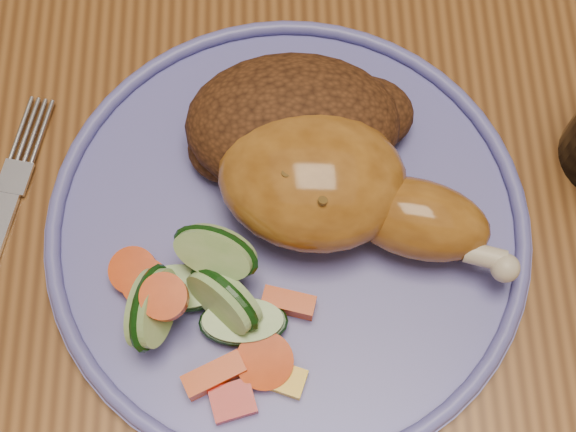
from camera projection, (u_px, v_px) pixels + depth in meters
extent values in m
plane|color=#56331D|center=(338.00, 323.00, 1.27)|extent=(4.00, 4.00, 0.00)
cube|color=brown|center=(395.00, 72.00, 0.59)|extent=(0.90, 1.40, 0.04)
cylinder|color=#4C2D16|center=(216.00, 54.00, 1.22)|extent=(0.04, 0.04, 0.41)
cylinder|color=#4C2D16|center=(452.00, 49.00, 1.22)|extent=(0.04, 0.04, 0.41)
cylinder|color=#5F5DB3|center=(288.00, 228.00, 0.52)|extent=(0.31, 0.31, 0.01)
torus|color=#5F5DB3|center=(288.00, 222.00, 0.51)|extent=(0.31, 0.31, 0.01)
ellipsoid|color=#AB6A24|center=(312.00, 179.00, 0.49)|extent=(0.13, 0.11, 0.06)
ellipsoid|color=#AB6A24|center=(417.00, 219.00, 0.49)|extent=(0.10, 0.07, 0.05)
sphere|color=beige|center=(505.00, 268.00, 0.48)|extent=(0.02, 0.02, 0.02)
ellipsoid|color=#4D2913|center=(293.00, 124.00, 0.51)|extent=(0.14, 0.10, 0.06)
ellipsoid|color=#4D2913|center=(362.00, 114.00, 0.52)|extent=(0.07, 0.05, 0.04)
ellipsoid|color=#4D2913|center=(231.00, 148.00, 0.52)|extent=(0.06, 0.05, 0.03)
cube|color=#A50A05|center=(233.00, 401.00, 0.46)|extent=(0.03, 0.03, 0.01)
cube|color=#E5A507|center=(288.00, 380.00, 0.47)|extent=(0.03, 0.02, 0.01)
cylinder|color=#EC4107|center=(147.00, 284.00, 0.49)|extent=(0.03, 0.03, 0.02)
cube|color=#EC4107|center=(214.00, 375.00, 0.47)|extent=(0.04, 0.03, 0.01)
cube|color=#EC4107|center=(289.00, 303.00, 0.49)|extent=(0.03, 0.02, 0.01)
cylinder|color=#EC4107|center=(265.00, 361.00, 0.47)|extent=(0.03, 0.04, 0.02)
cylinder|color=#EC4107|center=(164.00, 297.00, 0.46)|extent=(0.03, 0.03, 0.02)
cylinder|color=#EC4107|center=(134.00, 271.00, 0.49)|extent=(0.03, 0.03, 0.02)
cylinder|color=#B1D288|center=(216.00, 252.00, 0.47)|extent=(0.06, 0.06, 0.04)
cylinder|color=#B1D288|center=(243.00, 322.00, 0.48)|extent=(0.05, 0.05, 0.02)
cylinder|color=#B1D288|center=(182.00, 288.00, 0.49)|extent=(0.05, 0.05, 0.02)
cylinder|color=#B1D288|center=(151.00, 308.00, 0.46)|extent=(0.05, 0.06, 0.05)
cylinder|color=#B1D288|center=(224.00, 298.00, 0.47)|extent=(0.06, 0.06, 0.05)
cube|color=silver|center=(15.00, 177.00, 0.53)|extent=(0.03, 0.08, 0.00)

